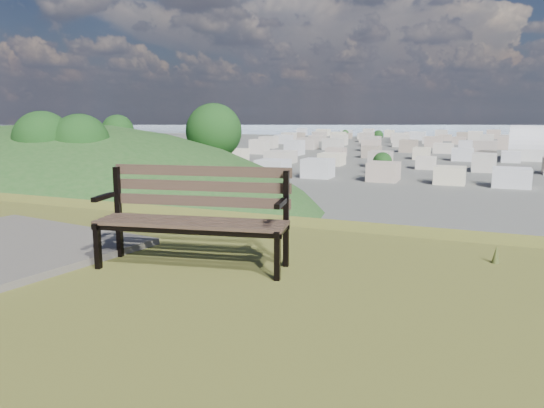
% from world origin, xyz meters
% --- Properties ---
extents(park_bench, '(1.90, 0.92, 0.96)m').
position_xyz_m(park_bench, '(-0.32, 2.01, 25.54)').
color(park_bench, '#49332A').
rests_on(park_bench, hilltop_mesa).
extents(green_wooded_hill, '(179.25, 143.40, 89.62)m').
position_xyz_m(green_wooded_hill, '(-112.65, 113.53, 0.13)').
color(green_wooded_hill, '#1D4419').
rests_on(green_wooded_hill, ground).
extents(city_blocks, '(395.00, 361.00, 7.00)m').
position_xyz_m(city_blocks, '(0.00, 394.44, 3.50)').
color(city_blocks, beige).
rests_on(city_blocks, ground).
extents(city_trees, '(406.52, 387.20, 9.98)m').
position_xyz_m(city_trees, '(-26.39, 319.00, 4.83)').
color(city_trees, '#322019').
rests_on(city_trees, ground).
extents(bay_water, '(2400.00, 700.00, 0.12)m').
position_xyz_m(bay_water, '(0.00, 900.00, 0.00)').
color(bay_water, '#93A9BB').
rests_on(bay_water, ground).
extents(far_hills, '(2050.00, 340.00, 60.00)m').
position_xyz_m(far_hills, '(-60.92, 1402.93, 25.47)').
color(far_hills, '#9EB0C4').
rests_on(far_hills, ground).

